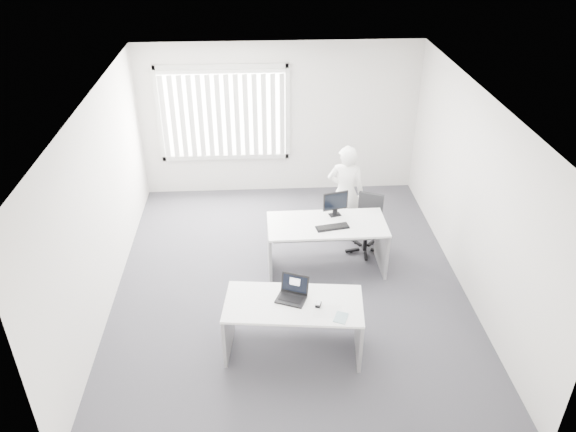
{
  "coord_description": "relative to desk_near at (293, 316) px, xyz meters",
  "views": [
    {
      "loc": [
        -0.41,
        -6.57,
        5.04
      ],
      "look_at": [
        -0.02,
        0.15,
        1.06
      ],
      "focal_mm": 35.0,
      "sensor_mm": 36.0,
      "label": 1
    }
  ],
  "objects": [
    {
      "name": "ceiling",
      "position": [
        0.04,
        1.36,
        2.26
      ],
      "size": [
        5.0,
        6.0,
        0.02
      ],
      "primitive_type": "cube",
      "color": "silver",
      "rests_on": "wall_back"
    },
    {
      "name": "mouse",
      "position": [
        0.29,
        -0.07,
        0.23
      ],
      "size": [
        0.09,
        0.11,
        0.04
      ],
      "primitive_type": null,
      "rotation": [
        0.0,
        0.0,
        -0.31
      ],
      "color": "#ACACAF",
      "rests_on": "paper_sheet"
    },
    {
      "name": "office_chair",
      "position": [
        1.31,
        2.2,
        -0.25
      ],
      "size": [
        0.7,
        0.7,
        0.93
      ],
      "rotation": [
        0.0,
        0.0,
        -0.42
      ],
      "color": "black",
      "rests_on": "ground"
    },
    {
      "name": "desk_near",
      "position": [
        0.0,
        0.0,
        0.0
      ],
      "size": [
        1.72,
        0.95,
        0.75
      ],
      "rotation": [
        0.0,
        0.0,
        -0.11
      ],
      "color": "white",
      "rests_on": "ground"
    },
    {
      "name": "window",
      "position": [
        -0.96,
        4.32,
        1.01
      ],
      "size": [
        2.32,
        0.06,
        1.76
      ],
      "primitive_type": "cube",
      "color": "silver",
      "rests_on": "wall_back"
    },
    {
      "name": "laptop",
      "position": [
        -0.03,
        0.05,
        0.34
      ],
      "size": [
        0.43,
        0.41,
        0.27
      ],
      "primitive_type": null,
      "rotation": [
        0.0,
        0.0,
        -0.39
      ],
      "color": "black",
      "rests_on": "desk_near"
    },
    {
      "name": "wall_back",
      "position": [
        0.04,
        4.36,
        0.86
      ],
      "size": [
        5.0,
        0.02,
        2.8
      ],
      "primitive_type": "cube",
      "color": "silver",
      "rests_on": "ground"
    },
    {
      "name": "keyboard",
      "position": [
        0.67,
        1.6,
        0.26
      ],
      "size": [
        0.5,
        0.25,
        0.02
      ],
      "primitive_type": "cube",
      "rotation": [
        0.0,
        0.0,
        0.19
      ],
      "color": "black",
      "rests_on": "desk_far"
    },
    {
      "name": "wall_left",
      "position": [
        -2.46,
        1.36,
        0.86
      ],
      "size": [
        0.02,
        6.0,
        2.8
      ],
      "primitive_type": "cube",
      "color": "silver",
      "rests_on": "ground"
    },
    {
      "name": "monitor",
      "position": [
        0.75,
        1.96,
        0.44
      ],
      "size": [
        0.4,
        0.21,
        0.38
      ],
      "primitive_type": null,
      "rotation": [
        0.0,
        0.0,
        0.26
      ],
      "color": "black",
      "rests_on": "desk_far"
    },
    {
      "name": "wall_right",
      "position": [
        2.54,
        1.36,
        0.86
      ],
      "size": [
        0.02,
        6.0,
        2.8
      ],
      "primitive_type": "cube",
      "color": "silver",
      "rests_on": "ground"
    },
    {
      "name": "desk_far",
      "position": [
        0.61,
        1.73,
        0.03
      ],
      "size": [
        1.74,
        0.83,
        0.79
      ],
      "rotation": [
        0.0,
        0.0,
        0.01
      ],
      "color": "white",
      "rests_on": "ground"
    },
    {
      "name": "blinds",
      "position": [
        -0.96,
        4.26,
        0.98
      ],
      "size": [
        2.2,
        0.1,
        1.5
      ],
      "primitive_type": null,
      "color": "white",
      "rests_on": "wall_back"
    },
    {
      "name": "wall_front",
      "position": [
        0.04,
        -1.64,
        0.86
      ],
      "size": [
        5.0,
        0.02,
        2.8
      ],
      "primitive_type": "cube",
      "color": "silver",
      "rests_on": "ground"
    },
    {
      "name": "ground",
      "position": [
        0.04,
        1.36,
        -0.54
      ],
      "size": [
        6.0,
        6.0,
        0.0
      ],
      "primitive_type": "plane",
      "color": "#47464C",
      "rests_on": "ground"
    },
    {
      "name": "booklet",
      "position": [
        0.53,
        -0.3,
        0.21
      ],
      "size": [
        0.2,
        0.23,
        0.01
      ],
      "primitive_type": "cube",
      "rotation": [
        0.0,
        0.0,
        -0.4
      ],
      "color": "white",
      "rests_on": "desk_near"
    },
    {
      "name": "paper_sheet",
      "position": [
        0.39,
        -0.18,
        0.21
      ],
      "size": [
        0.36,
        0.28,
        0.0
      ],
      "primitive_type": "cube",
      "rotation": [
        0.0,
        0.0,
        -0.13
      ],
      "color": "silver",
      "rests_on": "desk_near"
    },
    {
      "name": "person",
      "position": [
        1.01,
        2.63,
        0.27
      ],
      "size": [
        0.66,
        0.5,
        1.62
      ],
      "primitive_type": "imported",
      "rotation": [
        0.0,
        0.0,
        2.94
      ],
      "color": "white",
      "rests_on": "ground"
    }
  ]
}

